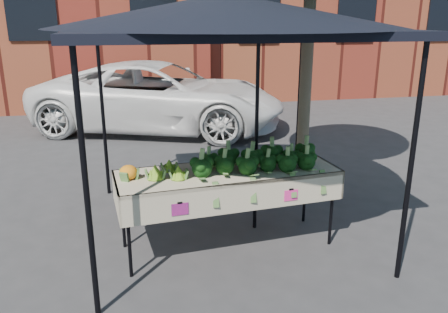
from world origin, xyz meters
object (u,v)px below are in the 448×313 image
table (228,209)px  canopy (226,119)px  street_tree (309,25)px  vehicle (156,3)px

table → canopy: bearing=81.0°
table → canopy: 1.03m
table → canopy: (0.07, 0.47, 0.92)m
canopy → street_tree: 1.89m
vehicle → street_tree: 4.66m
canopy → vehicle: size_ratio=0.57×
street_tree → vehicle: bearing=111.8°
canopy → vehicle: 5.41m
table → vehicle: vehicle is taller
table → street_tree: size_ratio=0.52×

